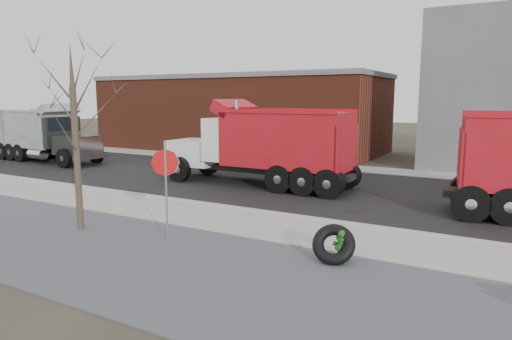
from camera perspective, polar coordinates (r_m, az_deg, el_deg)
The scene contains 13 objects.
ground at distance 13.72m, azimuth -3.77°, elevation -6.64°, with size 120.00×120.00×0.00m, color #383328.
gravel_verge at distance 11.10m, azimuth -13.90°, elevation -10.64°, with size 60.00×5.00×0.03m, color slate.
sidewalk at distance 13.92m, azimuth -3.21°, elevation -6.28°, with size 60.00×2.50×0.06m, color #9E9B93.
curb at distance 14.98m, azimuth -0.51°, elevation -5.06°, with size 60.00×0.15×0.11m, color #9E9B93.
road at distance 19.16m, azimuth 6.62°, elevation -2.15°, with size 60.00×9.40×0.02m, color black.
far_sidewalk at distance 24.43m, azimuth 11.84°, elevation 0.18°, with size 60.00×2.00×0.06m, color #9E9B93.
building_brick at distance 32.94m, azimuth -2.15°, elevation 7.19°, with size 20.20×8.20×5.30m.
bare_tree at distance 13.45m, azimuth -21.80°, elevation 6.66°, with size 3.20×3.20×5.20m.
fire_hydrant at distance 10.67m, azimuth 10.69°, elevation -9.41°, with size 0.44×0.43×0.77m.
truck_tire at distance 10.56m, azimuth 9.68°, elevation -9.15°, with size 1.12×0.99×0.94m.
stop_sign at distance 11.97m, azimuth -11.23°, elevation -0.33°, with size 0.54×0.50×2.61m.
dump_truck_red_b at distance 19.12m, azimuth 0.94°, elevation 3.39°, with size 8.48×2.50×3.58m.
dump_truck_grey at distance 29.30m, azimuth -24.85°, elevation 4.27°, with size 7.42×2.74×3.33m.
Camera 1 is at (7.27, -11.03, 3.70)m, focal length 32.00 mm.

